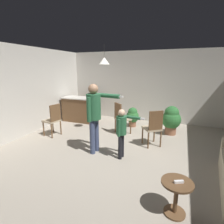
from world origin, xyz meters
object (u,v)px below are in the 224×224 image
Objects in this scene: dining_chair_by_counter at (121,117)px; dining_chair_near_wall at (53,119)px; kitchen_counter at (79,109)px; spare_remote_on_table at (179,182)px; person_child at (122,128)px; side_table_by_couch at (176,194)px; potted_plant_corner at (171,119)px; person_adult at (94,111)px; potted_plant_by_wall at (133,116)px; dining_chair_centre_back at (153,127)px.

dining_chair_by_counter is 2.09m from dining_chair_near_wall.
spare_remote_on_table is (3.79, -3.55, 0.06)m from kitchen_counter.
dining_chair_near_wall is at bearing -96.96° from person_child.
potted_plant_corner is (-0.29, 3.33, 0.17)m from side_table_by_couch.
person_adult is 1.58m from dining_chair_by_counter.
spare_remote_on_table is (0.31, -3.35, 0.04)m from potted_plant_corner.
potted_plant_by_wall is at bearing -164.45° from person_child.
kitchen_counter is 9.69× the size of spare_remote_on_table.
dining_chair_centre_back is at bearing 107.04° from side_table_by_couch.
kitchen_counter is at bearing 136.92° from side_table_by_couch.
kitchen_counter reaches higher than potted_plant_corner.
kitchen_counter is at bearing -158.87° from dining_chair_by_counter.
dining_chair_near_wall reaches higher than kitchen_counter.
potted_plant_corner is at bearing -57.00° from dining_chair_near_wall.
dining_chair_near_wall is 3.66m from potted_plant_corner.
person_adult is at bearing -98.30° from dining_chair_near_wall.
dining_chair_centre_back is at bearing 154.78° from person_child.
dining_chair_near_wall is (-2.40, 0.57, -0.18)m from person_child.
person_adult reaches higher than kitchen_counter.
dining_chair_by_counter is 1.58m from potted_plant_corner.
potted_plant_corner is at bearing 95.03° from side_table_by_couch.
person_adult is 2.45× the size of potted_plant_by_wall.
potted_plant_by_wall is at bearing 167.21° from potted_plant_corner.
potted_plant_corner is at bearing 34.56° from dining_chair_centre_back.
dining_chair_by_counter and dining_chair_near_wall have the same top height.
kitchen_counter reaches higher than side_table_by_couch.
spare_remote_on_table is at bearing -84.70° from potted_plant_corner.
potted_plant_corner is at bearing -12.79° from potted_plant_by_wall.
dining_chair_by_counter is 1.00× the size of dining_chair_centre_back.
dining_chair_near_wall is at bearing 152.99° from spare_remote_on_table.
potted_plant_corner reaches higher than potted_plant_by_wall.
side_table_by_couch is 4.09m from dining_chair_near_wall.
dining_chair_by_counter is 1.10× the size of potted_plant_corner.
person_child is 1.82m from spare_remote_on_table.
potted_plant_by_wall is at bearing 114.09° from side_table_by_couch.
dining_chair_by_counter is 1.44× the size of potted_plant_by_wall.
potted_plant_corner is (1.48, 0.53, -0.04)m from dining_chair_by_counter.
potted_plant_by_wall is (0.32, 2.32, -0.67)m from person_adult.
side_table_by_couch is 0.45× the size of person_child.
dining_chair_centre_back reaches higher than spare_remote_on_table.
person_child is 2.41m from potted_plant_by_wall.
dining_chair_by_counter reaches higher than potted_plant_by_wall.
dining_chair_by_counter is 1.00× the size of dining_chair_near_wall.
dining_chair_near_wall is 1.44× the size of potted_plant_by_wall.
person_adult is at bearing -55.28° from dining_chair_by_counter.
person_child is 1.68× the size of potted_plant_by_wall.
spare_remote_on_table is at bearing -46.20° from side_table_by_couch.
dining_chair_by_counter is (0.17, 1.48, -0.51)m from person_adult.
dining_chair_by_counter is at bearing -53.80° from dining_chair_near_wall.
dining_chair_near_wall is (0.14, -1.69, 0.07)m from kitchen_counter.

